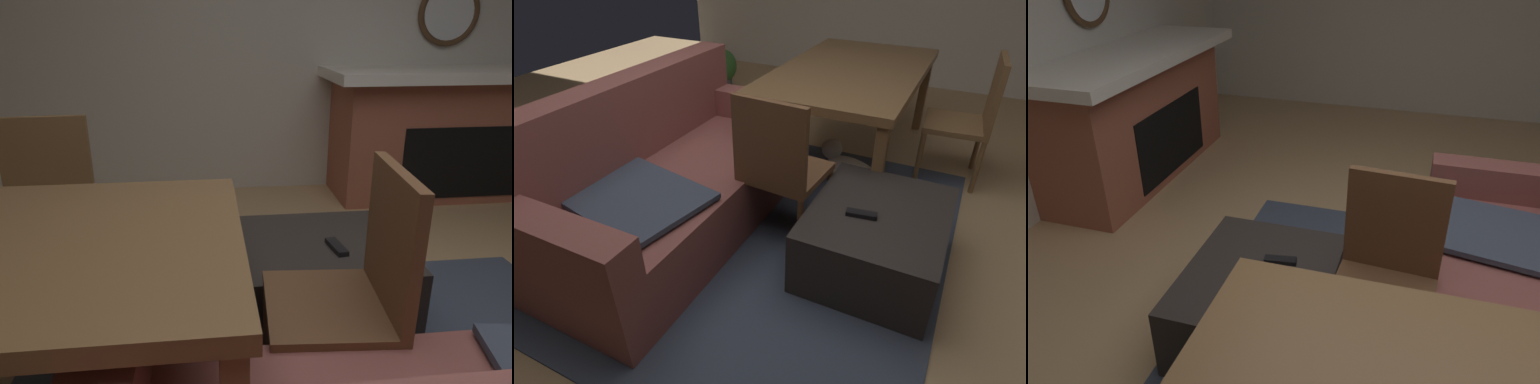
{
  "view_description": "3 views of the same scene",
  "coord_description": "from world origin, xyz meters",
  "views": [
    {
      "loc": [
        0.62,
        1.19,
        1.36
      ],
      "look_at": [
        0.4,
        -0.77,
        0.63
      ],
      "focal_mm": 32.04,
      "sensor_mm": 36.0,
      "label": 1
    },
    {
      "loc": [
        -1.76,
        -1.01,
        1.64
      ],
      "look_at": [
        -0.31,
        -0.29,
        0.63
      ],
      "focal_mm": 29.29,
      "sensor_mm": 36.0,
      "label": 2
    },
    {
      "loc": [
        1.9,
        -0.07,
        1.82
      ],
      "look_at": [
        0.34,
        -0.54,
        0.95
      ],
      "focal_mm": 33.98,
      "sensor_mm": 36.0,
      "label": 3
    }
  ],
  "objects": [
    {
      "name": "area_rug",
      "position": [
        0.13,
        -0.12,
        0.01
      ],
      "size": [
        2.6,
        2.0,
        0.01
      ],
      "primitive_type": "cube",
      "color": "#3D475B",
      "rests_on": "ground"
    },
    {
      "name": "floor",
      "position": [
        0.0,
        0.0,
        0.0
      ],
      "size": [
        8.89,
        8.89,
        0.0
      ],
      "primitive_type": "plane",
      "color": "tan"
    },
    {
      "name": "dining_chair_west",
      "position": [
        0.12,
        -0.13,
        0.52
      ],
      "size": [
        0.47,
        0.47,
        0.93
      ],
      "color": "brown",
      "rests_on": "ground"
    },
    {
      "name": "fireplace",
      "position": [
        -1.37,
        -2.28,
        0.52
      ],
      "size": [
        2.1,
        0.76,
        1.04
      ],
      "color": "#9E5642",
      "rests_on": "ground"
    },
    {
      "name": "couch",
      "position": [
        -0.02,
        0.55,
        0.32
      ],
      "size": [
        1.99,
        0.9,
        0.92
      ],
      "color": "#8C4C47",
      "rests_on": "ground"
    },
    {
      "name": "ottoman_coffee_table",
      "position": [
        0.13,
        -0.72,
        0.19
      ],
      "size": [
        0.85,
        0.71,
        0.38
      ],
      "primitive_type": "cube",
      "color": "#2D2826",
      "rests_on": "ground"
    },
    {
      "name": "tv_remote",
      "position": [
        0.04,
        -0.65,
        0.39
      ],
      "size": [
        0.07,
        0.17,
        0.02
      ],
      "primitive_type": "cube",
      "rotation": [
        0.0,
        0.0,
        0.15
      ],
      "color": "black",
      "rests_on": "ottoman_coffee_table"
    }
  ]
}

